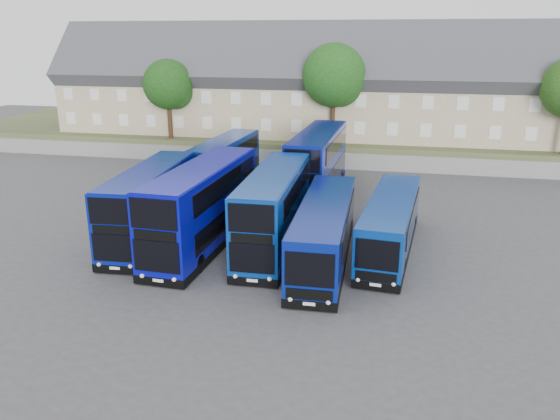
# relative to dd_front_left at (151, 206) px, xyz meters

# --- Properties ---
(ground) EXTENTS (120.00, 120.00, 0.00)m
(ground) POSITION_rel_dd_front_left_xyz_m (6.07, -3.31, -2.10)
(ground) COLOR #444449
(ground) RESTS_ON ground
(retaining_wall) EXTENTS (70.00, 0.40, 1.50)m
(retaining_wall) POSITION_rel_dd_front_left_xyz_m (6.07, 20.69, -1.35)
(retaining_wall) COLOR slate
(retaining_wall) RESTS_ON ground
(earth_bank) EXTENTS (80.00, 20.00, 2.00)m
(earth_bank) POSITION_rel_dd_front_left_xyz_m (6.07, 30.69, -1.10)
(earth_bank) COLOR #46532E
(earth_bank) RESTS_ON ground
(terrace_row) EXTENTS (54.00, 10.40, 11.20)m
(terrace_row) POSITION_rel_dd_front_left_xyz_m (6.08, 26.69, 4.49)
(terrace_row) COLOR tan
(terrace_row) RESTS_ON earth_bank
(dd_front_left) EXTENTS (3.22, 10.92, 4.28)m
(dd_front_left) POSITION_rel_dd_front_left_xyz_m (0.00, 0.00, 0.00)
(dd_front_left) COLOR navy
(dd_front_left) RESTS_ON ground
(dd_front_mid) EXTENTS (3.20, 11.93, 4.70)m
(dd_front_mid) POSITION_rel_dd_front_left_xyz_m (3.42, -0.38, 0.21)
(dd_front_mid) COLOR #080C9F
(dd_front_mid) RESTS_ON ground
(dd_front_right) EXTENTS (2.89, 11.24, 4.44)m
(dd_front_right) POSITION_rel_dd_front_left_xyz_m (7.48, 0.27, 0.08)
(dd_front_right) COLOR navy
(dd_front_right) RESTS_ON ground
(dd_rear_left) EXTENTS (2.91, 10.45, 4.11)m
(dd_rear_left) POSITION_rel_dd_front_left_xyz_m (1.11, 10.98, -0.09)
(dd_rear_left) COLOR navy
(dd_rear_left) RESTS_ON ground
(dd_rear_right) EXTENTS (3.13, 12.13, 4.79)m
(dd_rear_right) POSITION_rel_dd_front_left_xyz_m (8.22, 12.13, 0.25)
(dd_rear_right) COLOR navy
(dd_rear_right) RESTS_ON ground
(coach_east_a) EXTENTS (2.87, 12.08, 3.28)m
(coach_east_a) POSITION_rel_dd_front_left_xyz_m (10.57, -1.12, -0.49)
(coach_east_a) COLOR navy
(coach_east_a) RESTS_ON ground
(coach_east_b) EXTENTS (3.40, 11.52, 3.10)m
(coach_east_b) POSITION_rel_dd_front_left_xyz_m (14.03, 1.13, -0.58)
(coach_east_b) COLOR navy
(coach_east_b) RESTS_ON ground
(tree_west) EXTENTS (4.80, 4.80, 7.65)m
(tree_west) POSITION_rel_dd_front_left_xyz_m (-7.78, 21.79, 4.95)
(tree_west) COLOR #382314
(tree_west) RESTS_ON earth_bank
(tree_mid) EXTENTS (5.76, 5.76, 9.18)m
(tree_mid) POSITION_rel_dd_front_left_xyz_m (8.22, 22.29, 5.96)
(tree_mid) COLOR #382314
(tree_mid) RESTS_ON earth_bank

